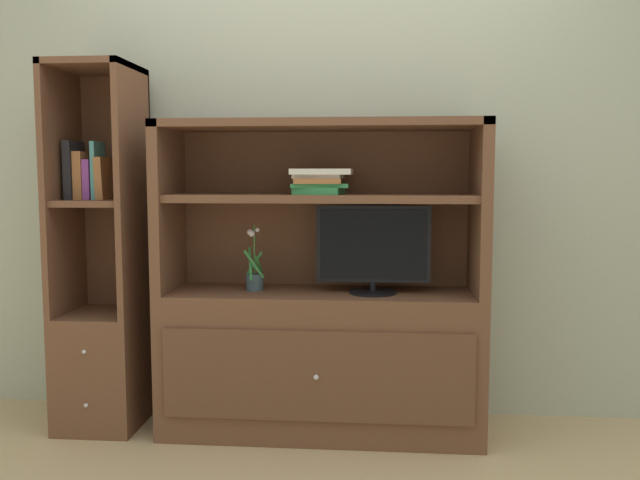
# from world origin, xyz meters

# --- Properties ---
(ground_plane) EXTENTS (8.00, 8.00, 0.00)m
(ground_plane) POSITION_xyz_m (0.00, 0.00, 0.00)
(ground_plane) COLOR tan
(painted_rear_wall) EXTENTS (6.00, 0.10, 2.80)m
(painted_rear_wall) POSITION_xyz_m (0.00, 0.75, 1.40)
(painted_rear_wall) COLOR #ADB29E
(painted_rear_wall) RESTS_ON ground_plane
(media_console) EXTENTS (1.51, 0.48, 1.48)m
(media_console) POSITION_xyz_m (0.00, 0.40, 0.49)
(media_console) COLOR brown
(media_console) RESTS_ON ground_plane
(tv_monitor) EXTENTS (0.53, 0.22, 0.41)m
(tv_monitor) POSITION_xyz_m (0.24, 0.38, 0.89)
(tv_monitor) COLOR black
(tv_monitor) RESTS_ON media_console
(potted_plant) EXTENTS (0.10, 0.10, 0.31)m
(potted_plant) POSITION_xyz_m (-0.32, 0.41, 0.75)
(potted_plant) COLOR #384C56
(potted_plant) RESTS_ON media_console
(magazine_stack) EXTENTS (0.30, 0.31, 0.12)m
(magazine_stack) POSITION_xyz_m (-0.01, 0.40, 1.20)
(magazine_stack) COLOR #338C4C
(magazine_stack) RESTS_ON media_console
(bookshelf_tall) EXTENTS (0.38, 0.43, 1.75)m
(bookshelf_tall) POSITION_xyz_m (-1.07, 0.41, 0.59)
(bookshelf_tall) COLOR brown
(bookshelf_tall) RESTS_ON ground_plane
(upright_book_row) EXTENTS (0.19, 0.16, 0.28)m
(upright_book_row) POSITION_xyz_m (-1.12, 0.40, 1.23)
(upright_book_row) COLOR black
(upright_book_row) RESTS_ON bookshelf_tall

